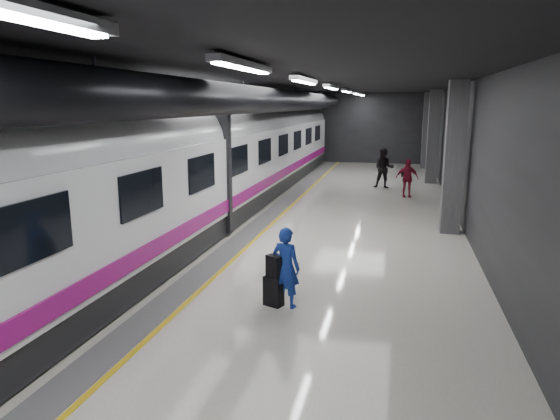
# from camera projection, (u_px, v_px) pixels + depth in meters

# --- Properties ---
(ground) EXTENTS (40.00, 40.00, 0.00)m
(ground) POSITION_uv_depth(u_px,v_px,m) (289.00, 240.00, 14.32)
(ground) COLOR silver
(ground) RESTS_ON ground
(platform_hall) EXTENTS (10.02, 40.02, 4.51)m
(platform_hall) POSITION_uv_depth(u_px,v_px,m) (287.00, 114.00, 14.56)
(platform_hall) COLOR black
(platform_hall) RESTS_ON ground
(train) EXTENTS (3.05, 38.00, 4.05)m
(train) POSITION_uv_depth(u_px,v_px,m) (181.00, 165.00, 14.63)
(train) COLOR black
(train) RESTS_ON ground
(traveler_main) EXTENTS (0.65, 0.51, 1.57)m
(traveler_main) POSITION_uv_depth(u_px,v_px,m) (286.00, 267.00, 9.45)
(traveler_main) COLOR #174FB3
(traveler_main) RESTS_ON ground
(suitcase_main) EXTENTS (0.41, 0.34, 0.58)m
(suitcase_main) POSITION_uv_depth(u_px,v_px,m) (274.00, 291.00, 9.60)
(suitcase_main) COLOR black
(suitcase_main) RESTS_ON ground
(shoulder_bag) EXTENTS (0.36, 0.32, 0.42)m
(shoulder_bag) POSITION_uv_depth(u_px,v_px,m) (274.00, 266.00, 9.47)
(shoulder_bag) COLOR black
(shoulder_bag) RESTS_ON suitcase_main
(traveler_far_a) EXTENTS (0.92, 0.72, 1.86)m
(traveler_far_a) POSITION_uv_depth(u_px,v_px,m) (384.00, 168.00, 22.94)
(traveler_far_a) COLOR black
(traveler_far_a) RESTS_ON ground
(traveler_far_b) EXTENTS (0.96, 0.48, 1.59)m
(traveler_far_b) POSITION_uv_depth(u_px,v_px,m) (407.00, 178.00, 20.82)
(traveler_far_b) COLOR maroon
(traveler_far_b) RESTS_ON ground
(suitcase_far) EXTENTS (0.31, 0.21, 0.44)m
(suitcase_far) POSITION_uv_depth(u_px,v_px,m) (404.00, 173.00, 26.69)
(suitcase_far) COLOR black
(suitcase_far) RESTS_ON ground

